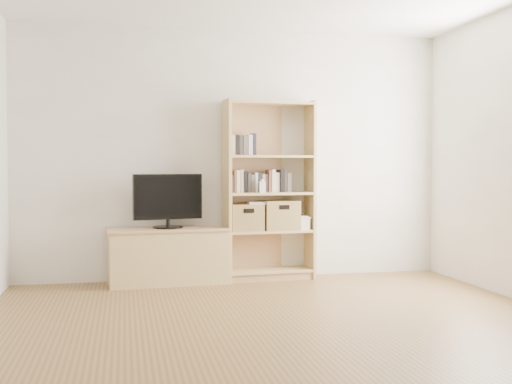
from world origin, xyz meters
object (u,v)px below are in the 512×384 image
object	(u,v)px
baby_monitor	(262,187)
basket_left	(246,217)
tv_stand	(168,257)
basket_right	(280,215)
television	(168,201)
bookshelf	(269,190)
laptop	(262,203)

from	to	relation	value
baby_monitor	basket_left	size ratio (longest dim) A/B	0.35
tv_stand	basket_right	distance (m)	1.23
tv_stand	basket_right	size ratio (longest dim) A/B	3.18
television	basket_left	bearing A→B (deg)	-9.50
tv_stand	basket_left	size ratio (longest dim) A/B	3.54
television	basket_right	world-z (taller)	television
bookshelf	laptop	xyz separation A→B (m)	(-0.08, -0.03, -0.13)
tv_stand	basket_left	bearing A→B (deg)	-2.37
television	laptop	bearing A→B (deg)	-10.32
tv_stand	baby_monitor	xyz separation A→B (m)	(0.95, -0.06, 0.70)
baby_monitor	laptop	xyz separation A→B (m)	(0.02, 0.08, -0.16)
television	basket_right	bearing A→B (deg)	-9.02
bookshelf	basket_right	size ratio (longest dim) A/B	5.06
baby_monitor	basket_right	world-z (taller)	baby_monitor
television	basket_left	distance (m)	0.82
tv_stand	basket_right	bearing A→B (deg)	-1.90
tv_stand	television	size ratio (longest dim) A/B	1.67
basket_left	basket_right	xyz separation A→B (m)	(0.36, 0.02, 0.02)
basket_left	laptop	distance (m)	0.23
tv_stand	basket_right	world-z (taller)	basket_right
television	tv_stand	bearing A→B (deg)	0.00
television	baby_monitor	xyz separation A→B (m)	(0.95, -0.06, 0.13)
bookshelf	basket_left	distance (m)	0.37
television	laptop	distance (m)	0.97
basket_right	laptop	xyz separation A→B (m)	(-0.19, -0.03, 0.13)
tv_stand	bookshelf	distance (m)	1.24
basket_left	basket_right	distance (m)	0.36
baby_monitor	basket_left	xyz separation A→B (m)	(-0.15, 0.09, -0.31)
basket_right	laptop	distance (m)	0.23
bookshelf	television	world-z (taller)	bookshelf
basket_right	laptop	size ratio (longest dim) A/B	1.18
baby_monitor	basket_right	distance (m)	0.38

